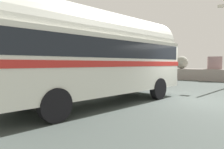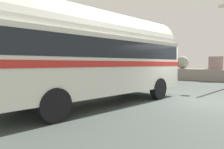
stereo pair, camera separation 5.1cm
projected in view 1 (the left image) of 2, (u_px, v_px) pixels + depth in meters
name	position (u px, v px, depth m)	size (l,w,h in m)	color
ground	(199.00, 101.00, 8.88)	(32.00, 26.00, 0.02)	#373F3C
vintage_coach	(99.00, 53.00, 8.18)	(3.56, 8.83, 3.70)	black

